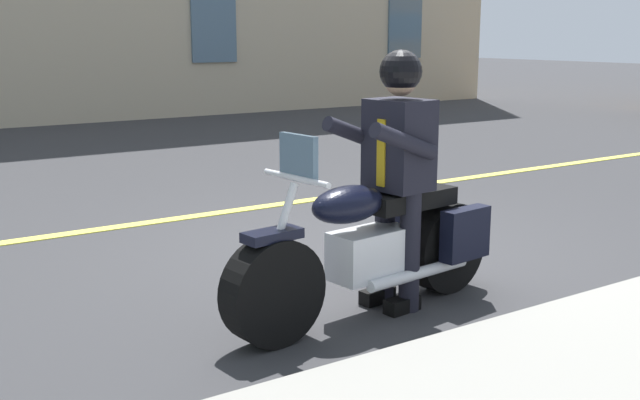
{
  "coord_description": "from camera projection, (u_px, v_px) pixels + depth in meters",
  "views": [
    {
      "loc": [
        3.72,
        5.09,
        1.84
      ],
      "look_at": [
        0.95,
        0.91,
        0.75
      ],
      "focal_mm": 43.06,
      "sensor_mm": 36.0,
      "label": 1
    }
  ],
  "objects": [
    {
      "name": "lane_center_stripe",
      "position": [
        244.0,
        209.0,
        8.17
      ],
      "size": [
        60.0,
        0.16,
        0.01
      ],
      "primitive_type": "cube",
      "color": "#E5DB4C",
      "rests_on": "ground_plane"
    },
    {
      "name": "ground_plane",
      "position": [
        354.0,
        254.0,
        6.54
      ],
      "size": [
        80.0,
        80.0,
        0.0
      ],
      "primitive_type": "plane",
      "color": "#333335"
    },
    {
      "name": "rider_main",
      "position": [
        397.0,
        158.0,
        5.08
      ],
      "size": [
        0.66,
        0.6,
        1.74
      ],
      "color": "black",
      "rests_on": "ground_plane"
    },
    {
      "name": "motorcycle_main",
      "position": [
        376.0,
        247.0,
        5.08
      ],
      "size": [
        2.22,
        0.75,
        1.26
      ],
      "color": "black",
      "rests_on": "ground_plane"
    }
  ]
}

